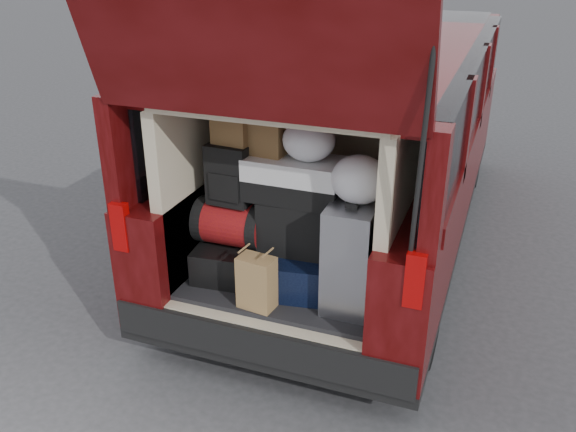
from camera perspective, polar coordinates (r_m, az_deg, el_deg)
name	(u,v)px	position (r m, az deg, el deg)	size (l,w,h in m)	color
ground	(279,365)	(4.12, -0.84, -13.81)	(80.00, 80.00, 0.00)	#313234
minivan	(357,149)	(5.26, 6.51, 6.28)	(1.90, 5.35, 2.77)	black
load_floor	(294,308)	(4.17, 0.52, -8.64)	(1.24, 1.05, 0.55)	black
black_hardshell	(233,255)	(4.02, -5.19, -3.70)	(0.39, 0.54, 0.22)	black
navy_hardshell	(293,267)	(3.86, 0.51, -4.79)	(0.44, 0.53, 0.23)	black
silver_roller	(353,254)	(3.58, 6.06, -3.54)	(0.27, 0.44, 0.66)	silver
kraft_bag	(257,283)	(3.61, -2.95, -6.24)	(0.21, 0.14, 0.33)	#AF824F
red_duffel	(231,223)	(3.88, -5.34, -0.65)	(0.44, 0.29, 0.29)	#9D180E
black_soft_case	(298,226)	(3.74, 0.98, -0.90)	(0.46, 0.28, 0.33)	black
backpack	(229,174)	(3.74, -5.50, 3.89)	(0.27, 0.16, 0.38)	black
twotone_duffel	(295,179)	(3.64, 0.64, 3.48)	(0.59, 0.30, 0.26)	white
grocery_sack_lower	(234,125)	(3.69, -5.06, 8.44)	(0.23, 0.19, 0.21)	brown
grocery_sack_upper	(268,136)	(3.65, -1.85, 7.52)	(0.22, 0.18, 0.22)	brown
plastic_bag_center	(309,140)	(3.52, 1.97, 7.10)	(0.31, 0.29, 0.25)	white
plastic_bag_right	(359,180)	(3.39, 6.68, 3.40)	(0.32, 0.30, 0.27)	white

